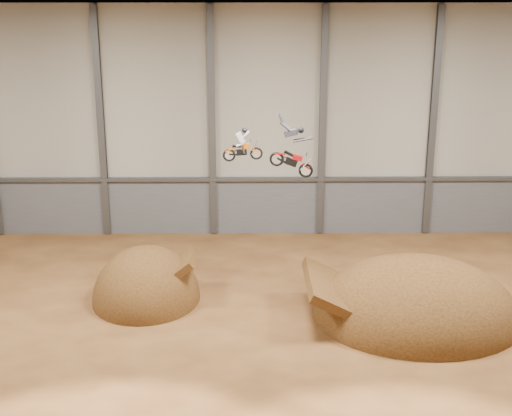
{
  "coord_description": "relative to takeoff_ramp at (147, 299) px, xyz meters",
  "views": [
    {
      "loc": [
        -1.13,
        -27.61,
        14.87
      ],
      "look_at": [
        -0.79,
        4.0,
        5.03
      ],
      "focal_mm": 50.0,
      "sensor_mm": 36.0,
      "label": 1
    }
  ],
  "objects": [
    {
      "name": "lower_band_back",
      "position": [
        6.23,
        9.93,
        1.75
      ],
      "size": [
        39.8,
        0.18,
        3.5
      ],
      "primitive_type": "cube",
      "color": "#5B5C63",
      "rests_on": "ground"
    },
    {
      "name": "takeoff_ramp",
      "position": [
        0.0,
        0.0,
        0.0
      ],
      "size": [
        5.31,
        6.12,
        5.31
      ],
      "primitive_type": "ellipsoid",
      "color": "#3A220E",
      "rests_on": "ground"
    },
    {
      "name": "landing_ramp",
      "position": [
        12.93,
        -2.16,
        0.0
      ],
      "size": [
        9.68,
        8.57,
        5.59
      ],
      "primitive_type": "ellipsoid",
      "color": "#3A220E",
      "rests_on": "ground"
    },
    {
      "name": "fmx_rider_b",
      "position": [
        6.91,
        -1.4,
        8.07
      ],
      "size": [
        3.44,
        1.21,
        3.13
      ],
      "primitive_type": null,
      "rotation": [
        0.0,
        0.35,
        -0.13
      ],
      "color": "#AA0A0D"
    },
    {
      "name": "steel_rail",
      "position": [
        6.23,
        9.78,
        3.55
      ],
      "size": [
        39.8,
        0.35,
        0.2
      ],
      "primitive_type": "cube",
      "color": "#47494F",
      "rests_on": "lower_band_back"
    },
    {
      "name": "fmx_rider_a",
      "position": [
        4.84,
        -0.22,
        7.96
      ],
      "size": [
        1.96,
        0.76,
        1.78
      ],
      "primitive_type": null,
      "rotation": [
        0.0,
        -0.06,
        0.03
      ],
      "color": "#DD5700"
    },
    {
      "name": "steel_column_2",
      "position": [
        2.89,
        9.83,
        7.0
      ],
      "size": [
        0.4,
        0.36,
        13.9
      ],
      "primitive_type": "cube",
      "color": "#47494F",
      "rests_on": "ground"
    },
    {
      "name": "back_wall",
      "position": [
        6.23,
        10.03,
        7.0
      ],
      "size": [
        40.0,
        0.1,
        14.0
      ],
      "primitive_type": "cube",
      "color": "#B0AB9C",
      "rests_on": "ground"
    },
    {
      "name": "floor",
      "position": [
        6.23,
        -4.97,
        0.0
      ],
      "size": [
        40.0,
        40.0,
        0.0
      ],
      "primitive_type": "plane",
      "color": "#522F15",
      "rests_on": "ground"
    },
    {
      "name": "steel_column_4",
      "position": [
        16.23,
        9.83,
        7.0
      ],
      "size": [
        0.4,
        0.36,
        13.9
      ],
      "primitive_type": "cube",
      "color": "#47494F",
      "rests_on": "ground"
    },
    {
      "name": "steel_column_1",
      "position": [
        -3.77,
        9.83,
        7.0
      ],
      "size": [
        0.4,
        0.36,
        13.9
      ],
      "primitive_type": "cube",
      "color": "#47494F",
      "rests_on": "ground"
    },
    {
      "name": "ceiling",
      "position": [
        6.23,
        -4.97,
        14.0
      ],
      "size": [
        40.0,
        40.0,
        0.0
      ],
      "primitive_type": "plane",
      "color": "black",
      "rests_on": "back_wall"
    },
    {
      "name": "steel_column_3",
      "position": [
        9.56,
        9.83,
        7.0
      ],
      "size": [
        0.4,
        0.36,
        13.9
      ],
      "primitive_type": "cube",
      "color": "#47494F",
      "rests_on": "ground"
    }
  ]
}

